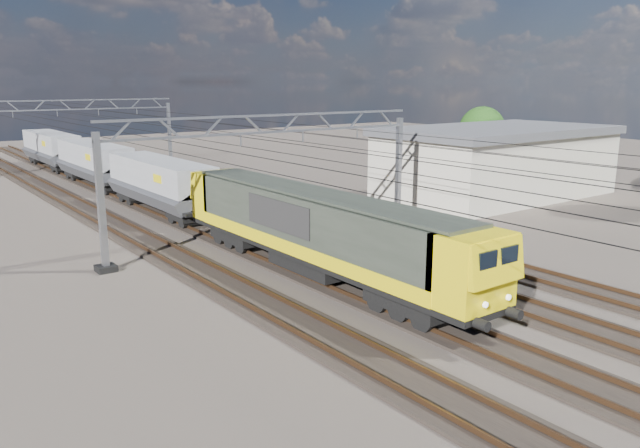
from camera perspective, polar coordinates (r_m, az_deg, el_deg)
ground at (r=32.12m, az=-0.32°, el=-3.05°), size 160.00×160.00×0.00m
track_outer_west at (r=29.09m, az=-9.91°, el=-4.80°), size 2.60×140.00×0.30m
track_loco at (r=31.00m, az=-3.30°, el=-3.52°), size 2.60×140.00×0.30m
track_inner_east at (r=33.28m, az=2.46°, el=-2.36°), size 2.60×140.00×0.30m
track_outer_east at (r=35.86m, az=7.42°, el=-1.34°), size 2.60×140.00×0.30m
catenary_gantry_mid at (r=34.54m, az=-4.28°, el=4.68°), size 19.90×0.90×7.11m
catenary_gantry_far at (r=67.58m, az=-21.10°, el=7.86°), size 19.90×0.90×7.11m
overhead_wires at (r=37.75m, az=-7.63°, el=8.11°), size 12.03×140.00×0.53m
locomotive at (r=28.39m, az=-0.51°, el=-0.32°), size 2.76×21.10×3.62m
hopper_wagon_lead at (r=43.70m, az=-14.39°, el=3.81°), size 3.38×13.00×3.25m
hopper_wagon_mid at (r=56.99m, az=-19.92°, el=5.48°), size 3.38×13.00×3.25m
hopper_wagon_third at (r=70.63m, az=-23.35°, el=6.48°), size 3.38×13.00×3.25m
industrial_shed at (r=51.14m, az=15.81°, el=5.55°), size 18.60×10.60×5.40m
tree_far at (r=62.30m, az=14.92°, el=8.17°), size 4.95×4.55×6.55m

